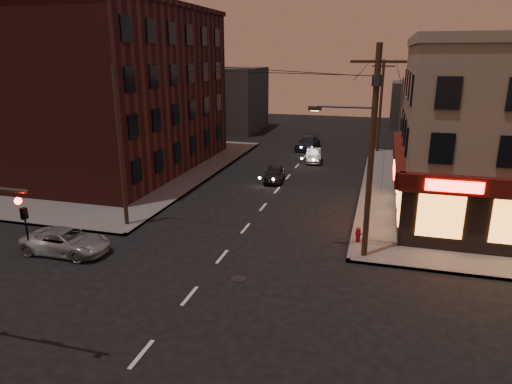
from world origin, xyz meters
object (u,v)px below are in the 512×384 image
(sedan_near, at_px, (274,174))
(fire_hydrant, at_px, (358,234))
(sedan_mid, at_px, (314,155))
(suv_cross, at_px, (66,241))
(sedan_far, at_px, (308,143))

(sedan_near, relative_size, fire_hydrant, 4.54)
(sedan_near, relative_size, sedan_mid, 0.96)
(suv_cross, xyz_separation_m, fire_hydrant, (14.11, 5.08, -0.03))
(sedan_far, bearing_deg, fire_hydrant, -68.76)
(sedan_far, bearing_deg, sedan_near, -86.27)
(sedan_mid, xyz_separation_m, sedan_far, (-1.47, 5.59, 0.06))
(suv_cross, distance_m, sedan_near, 17.53)
(sedan_near, relative_size, sedan_far, 0.78)
(suv_cross, xyz_separation_m, sedan_far, (7.40, 29.36, 0.06))
(sedan_mid, relative_size, sedan_far, 0.81)
(suv_cross, distance_m, fire_hydrant, 15.00)
(sedan_far, height_order, fire_hydrant, sedan_far)
(suv_cross, relative_size, sedan_near, 1.22)
(sedan_near, xyz_separation_m, sedan_far, (0.48, 13.26, 0.06))
(sedan_near, height_order, sedan_far, sedan_far)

